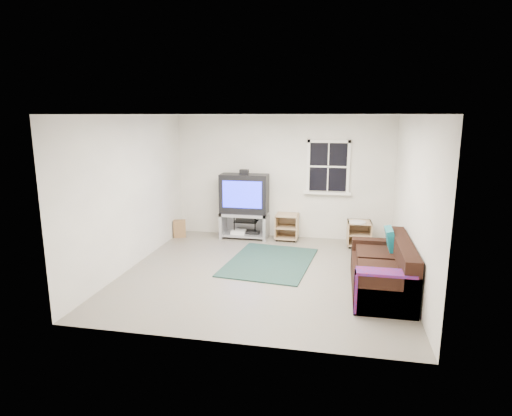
% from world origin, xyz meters
% --- Properties ---
extents(room, '(4.60, 4.62, 4.60)m').
position_xyz_m(room, '(0.95, 2.27, 1.48)').
color(room, slate).
rests_on(room, ground).
extents(tv_unit, '(1.01, 0.50, 1.48)m').
position_xyz_m(tv_unit, '(-0.78, 2.03, 0.81)').
color(tv_unit, '#A3A3AB').
rests_on(tv_unit, ground).
extents(av_rack, '(0.50, 0.36, 0.99)m').
position_xyz_m(av_rack, '(-0.76, 2.10, 0.43)').
color(av_rack, black).
rests_on(av_rack, ground).
extents(side_table_left, '(0.47, 0.47, 0.55)m').
position_xyz_m(side_table_left, '(0.14, 2.08, 0.29)').
color(side_table_left, tan).
rests_on(side_table_left, ground).
extents(side_table_right, '(0.48, 0.51, 0.54)m').
position_xyz_m(side_table_right, '(1.62, 1.87, 0.30)').
color(side_table_right, tan).
rests_on(side_table_right, ground).
extents(sofa, '(0.83, 1.87, 0.85)m').
position_xyz_m(sofa, '(1.90, -0.39, 0.30)').
color(sofa, black).
rests_on(sofa, ground).
extents(shag_rug, '(1.62, 2.09, 0.02)m').
position_xyz_m(shag_rug, '(0.02, 0.54, 0.01)').
color(shag_rug, black).
rests_on(shag_rug, ground).
extents(paper_bag, '(0.30, 0.25, 0.37)m').
position_xyz_m(paper_bag, '(-2.17, 1.79, 0.19)').
color(paper_bag, olive).
rests_on(paper_bag, ground).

